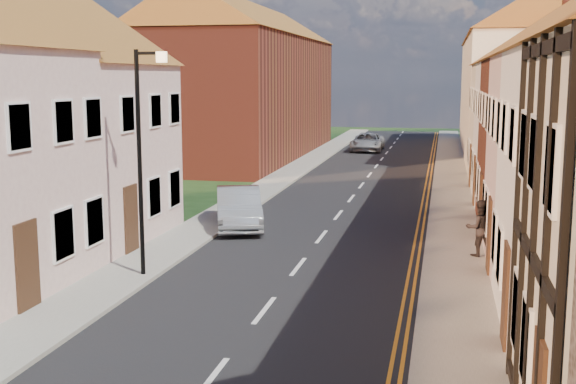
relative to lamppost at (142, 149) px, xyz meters
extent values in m
cube|color=black|center=(3.81, 10.00, -3.53)|extent=(7.00, 90.00, 0.02)
cube|color=#A9A599|center=(-0.59, 10.00, -3.48)|extent=(1.80, 90.00, 0.12)
cube|color=#A9A599|center=(8.21, 10.00, -3.48)|extent=(1.80, 90.00, 0.12)
cube|color=white|center=(13.11, 14.30, -0.54)|extent=(8.00, 5.00, 6.00)
cube|color=beige|center=(13.11, 19.70, -0.54)|extent=(8.00, 5.80, 6.00)
cube|color=maroon|center=(13.11, 17.40, 4.66)|extent=(0.60, 0.60, 1.60)
cube|color=beige|center=(-5.49, 3.85, -0.64)|extent=(8.00, 6.10, 5.80)
cube|color=beige|center=(13.11, 35.00, 0.46)|extent=(8.00, 24.00, 8.00)
cube|color=maroon|center=(-5.49, 30.00, 0.46)|extent=(8.00, 24.00, 8.00)
cylinder|color=black|center=(-0.09, 0.00, -0.42)|extent=(0.12, 0.12, 6.00)
cube|color=black|center=(0.26, 0.00, 2.48)|extent=(0.70, 0.08, 0.08)
cube|color=#FFD899|center=(0.61, 0.00, 2.38)|extent=(0.25, 0.15, 0.28)
imported|color=#969A9D|center=(0.61, 6.94, -2.81)|extent=(2.85, 4.68, 1.46)
imported|color=#9DA1A5|center=(2.31, 35.02, -2.87)|extent=(2.26, 4.82, 1.33)
imported|color=#2A2322|center=(8.91, 4.00, -2.57)|extent=(0.97, 0.85, 1.69)
camera|label=1|loc=(7.79, -17.74, 1.89)|focal=45.00mm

